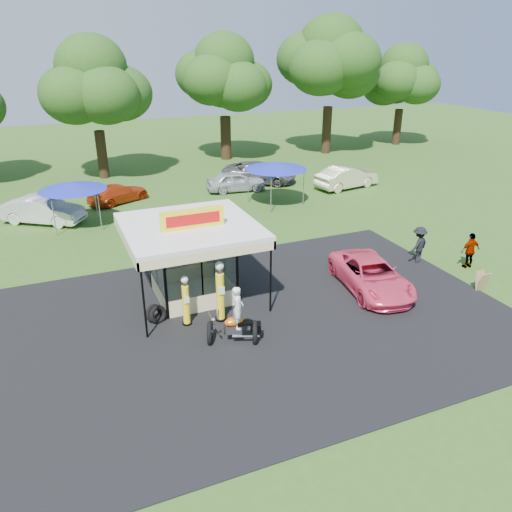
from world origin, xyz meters
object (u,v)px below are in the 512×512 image
Objects in this scene: spectator_east_a at (419,245)px; bg_car_a at (43,210)px; motorcycle at (236,320)px; bg_car_e at (347,177)px; bg_car_b at (118,193)px; spectator_east_b at (470,251)px; bg_car_c at (236,181)px; kiosk_car at (180,267)px; gas_pump_left at (186,302)px; gas_pump_right at (220,293)px; tent_east at (276,166)px; tent_west at (73,186)px; pink_sedan at (371,275)px; gas_station_kiosk at (192,259)px; bg_car_d at (259,173)px; a_frame_sign at (482,281)px.

spectator_east_a reaches higher than bg_car_a.
motorcycle is 18.08m from bg_car_a.
bg_car_b is at bearing 69.85° from bg_car_e.
spectator_east_a is 1.05× the size of spectator_east_b.
bg_car_c is (7.18, 19.01, -0.18)m from motorcycle.
kiosk_car is at bearing 155.61° from bg_car_c.
motorcycle is 19.61m from bg_car_b.
gas_pump_left is at bearing 121.57° from bg_car_e.
kiosk_car is at bearing -16.01° from spectator_east_b.
motorcycle reaches higher than kiosk_car.
gas_pump_right reaches higher than spectator_east_a.
tent_east is at bearing -46.00° from kiosk_car.
bg_car_e is 19.68m from tent_west.
tent_west is (-11.43, 13.93, 1.76)m from pink_sedan.
spectator_east_b is 18.18m from bg_car_c.
bg_car_e is at bearing 38.50° from gas_station_kiosk.
kiosk_car is 0.49× the size of bg_car_d.
bg_car_e is (15.70, 12.49, -0.95)m from gas_station_kiosk.
bg_car_a is (-5.74, 12.91, -0.96)m from gas_station_kiosk.
bg_car_a is at bearing 137.34° from bg_car_d.
gas_station_kiosk is 11.53m from spectator_east_a.
bg_car_e reaches higher than kiosk_car.
pink_sedan is 1.18× the size of bg_car_c.
kiosk_car is at bearing 95.63° from gas_pump_right.
spectator_east_a is (11.47, -0.84, -0.83)m from gas_station_kiosk.
gas_station_kiosk is at bearing 100.76° from gas_pump_right.
motorcycle is 0.54× the size of bg_car_b.
pink_sedan is 1.23× the size of tent_east.
tent_west reaches higher than bg_car_b.
tent_west is at bearing 83.02° from bg_car_e.
bg_car_a is 0.87× the size of bg_car_d.
tent_west is at bearing 113.26° from bg_car_c.
spectator_east_b reaches higher than kiosk_car.
tent_west is at bearing 22.71° from kiosk_car.
tent_west reaches higher than bg_car_d.
tent_west reaches higher than bg_car_c.
gas_station_kiosk is at bearing 170.82° from pink_sedan.
tent_east is at bearing -141.75° from bg_car_b.
gas_pump_right is at bearing -72.63° from tent_west.
tent_west reaches higher than kiosk_car.
gas_station_kiosk is 2.85× the size of spectator_east_a.
gas_station_kiosk is at bearing -180.00° from kiosk_car.
kiosk_car is 8.86m from pink_sedan.
motorcycle is at bearing -170.71° from bg_car_d.
kiosk_car is at bearing 151.60° from a_frame_sign.
tent_west is at bearing 177.51° from tent_east.
bg_car_e is at bearing 13.18° from tent_east.
tent_west is at bearing 107.37° from gas_pump_right.
tent_east is at bearing -2.49° from tent_west.
spectator_east_b is at bearing -0.55° from gas_pump_left.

